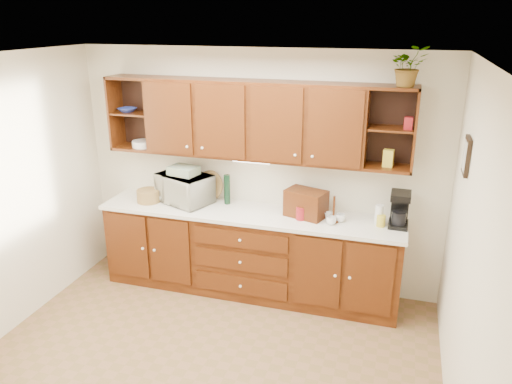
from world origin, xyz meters
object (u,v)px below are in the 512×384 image
Objects in this scene: potted_plant at (408,66)px; coffee_maker at (400,209)px; bread_box at (306,203)px; microwave at (184,188)px.

coffee_maker is at bearing -14.32° from potted_plant.
coffee_maker is 1.36m from potted_plant.
bread_box is 0.92m from coffee_maker.
bread_box is 1.64m from potted_plant.
potted_plant is (2.24, 0.02, 1.37)m from microwave.
coffee_maker reaches higher than bread_box.
microwave is at bearing -179.50° from potted_plant.
potted_plant is at bearing 20.90° from bread_box.
microwave is 1.65× the size of coffee_maker.
microwave is 2.29m from coffee_maker.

